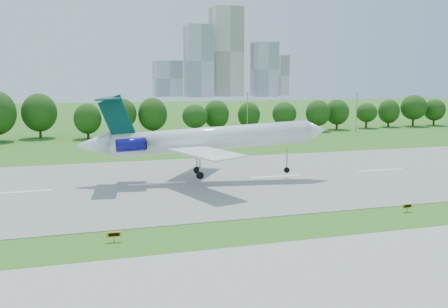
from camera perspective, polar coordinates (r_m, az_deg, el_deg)
ground at (r=62.11m, az=15.03°, el=-6.86°), size 600.00×600.00×0.00m
runway at (r=83.74m, az=6.00°, el=-2.59°), size 400.00×45.00×0.08m
tree_line at (r=146.55m, az=-4.19°, el=4.67°), size 288.40×8.40×10.40m
light_poles at (r=136.26m, az=-4.29°, el=4.43°), size 175.90×0.25×12.19m
skyline at (r=460.85m, az=-0.18°, el=10.41°), size 127.00×52.00×80.00m
airliner at (r=78.77m, az=-2.89°, el=1.79°), size 39.84×28.74×13.06m
taxi_sign_left at (r=51.82m, az=-12.48°, el=-8.98°), size 1.50×0.26×1.05m
taxi_sign_centre at (r=65.64m, az=20.21°, el=-5.60°), size 1.42×0.28×0.99m
service_vehicle_b at (r=126.05m, az=-11.32°, el=1.37°), size 4.35×2.84×1.38m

